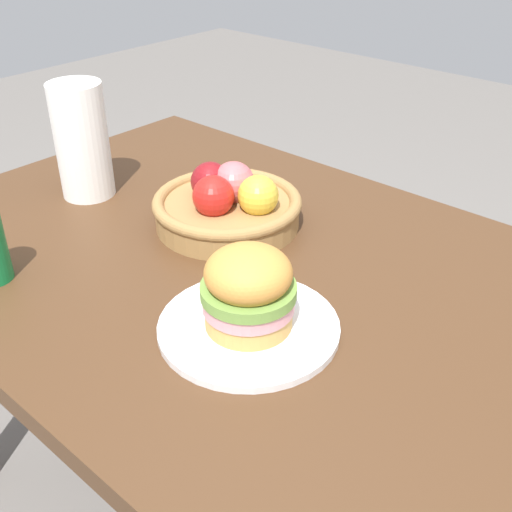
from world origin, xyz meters
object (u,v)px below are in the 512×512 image
object	(u,v)px
plate	(249,327)
fruit_basket	(228,204)
sandwich	(248,289)
paper_towel_roll	(82,141)

from	to	relation	value
plate	fruit_basket	distance (m)	0.34
plate	fruit_basket	bearing A→B (deg)	138.99
sandwich	paper_towel_roll	xyz separation A→B (m)	(-0.57, 0.12, 0.04)
paper_towel_roll	sandwich	bearing A→B (deg)	-12.05
fruit_basket	paper_towel_roll	world-z (taller)	paper_towel_roll
sandwich	fruit_basket	xyz separation A→B (m)	(-0.25, 0.22, -0.03)
paper_towel_roll	fruit_basket	bearing A→B (deg)	17.01
fruit_basket	paper_towel_roll	bearing A→B (deg)	-162.99
paper_towel_roll	plate	bearing A→B (deg)	-12.05
plate	paper_towel_roll	xyz separation A→B (m)	(-0.57, 0.12, 0.11)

